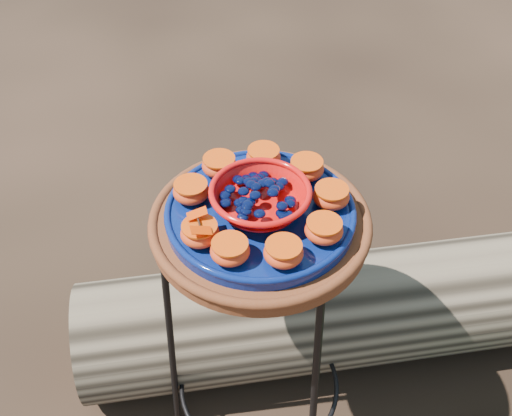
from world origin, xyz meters
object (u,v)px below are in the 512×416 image
at_px(cobalt_plate, 260,214).
at_px(red_bowl, 260,200).
at_px(driftwood_log, 392,304).
at_px(plant_stand, 259,336).
at_px(terracotta_saucer, 260,225).

bearing_deg(cobalt_plate, red_bowl, 0.00).
bearing_deg(driftwood_log, cobalt_plate, -120.94).
xyz_separation_m(plant_stand, red_bowl, (0.00, 0.00, 0.43)).
xyz_separation_m(plant_stand, driftwood_log, (0.23, 0.39, -0.19)).
height_order(plant_stand, red_bowl, red_bowl).
xyz_separation_m(terracotta_saucer, driftwood_log, (0.23, 0.39, -0.56)).
height_order(terracotta_saucer, driftwood_log, terracotta_saucer).
bearing_deg(terracotta_saucer, plant_stand, 0.00).
relative_size(plant_stand, cobalt_plate, 1.92).
relative_size(cobalt_plate, driftwood_log, 0.21).
bearing_deg(red_bowl, terracotta_saucer, 0.00).
bearing_deg(cobalt_plate, driftwood_log, 59.06).
height_order(plant_stand, cobalt_plate, cobalt_plate).
xyz_separation_m(plant_stand, terracotta_saucer, (0.00, 0.00, 0.37)).
distance_m(terracotta_saucer, cobalt_plate, 0.03).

